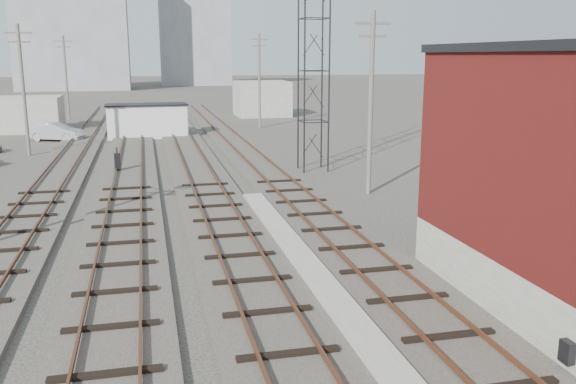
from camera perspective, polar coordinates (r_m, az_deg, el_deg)
name	(u,v)px	position (r m, az deg, el deg)	size (l,w,h in m)	color
ground	(191,127)	(61.14, -9.03, 6.01)	(320.00, 320.00, 0.00)	#282621
track_right	(253,160)	(40.75, -3.26, 3.05)	(3.20, 90.00, 0.39)	#332D28
track_mid_right	(193,162)	(40.27, -8.88, 2.80)	(3.20, 90.00, 0.39)	#332D28
track_mid_left	(130,164)	(40.18, -14.58, 2.52)	(3.20, 90.00, 0.39)	#332D28
track_left	(64,167)	(40.48, -20.24, 2.22)	(3.20, 90.00, 0.39)	#332D28
platform_curb	(342,311)	(16.81, 5.05, -11.07)	(0.90, 28.00, 0.26)	gray
lattice_tower	(314,45)	(36.95, 2.43, 13.59)	(1.60, 1.60, 15.00)	black
utility_pole_left_b	(23,87)	(46.35, -23.55, 9.03)	(1.80, 0.24, 9.00)	#595147
utility_pole_left_c	(66,76)	(71.08, -20.06, 10.20)	(1.80, 0.24, 9.00)	#595147
utility_pole_right_a	(371,99)	(30.67, 7.76, 8.63)	(1.80, 0.24, 9.00)	#595147
utility_pole_right_b	(259,78)	(59.63, -2.70, 10.62)	(1.80, 0.24, 9.00)	#595147
apartment_left	(71,15)	(136.51, -19.62, 15.33)	(22.00, 14.00, 30.00)	gray
apartment_right	(194,29)	(151.22, -8.78, 14.80)	(16.00, 12.00, 26.00)	gray
shed_left	(16,114)	(61.91, -24.11, 6.65)	(8.00, 5.00, 3.20)	gray
shed_right	(262,99)	(72.02, -2.47, 8.73)	(6.00, 6.00, 4.00)	gray
switch_stand	(117,162)	(37.64, -15.67, 2.70)	(0.39, 0.39, 1.46)	black
site_trailer	(147,121)	(53.94, -13.05, 6.54)	(6.96, 3.26, 2.88)	silver
car_silver	(56,132)	(53.96, -20.85, 5.27)	(1.56, 4.47, 1.47)	#A4A7AC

